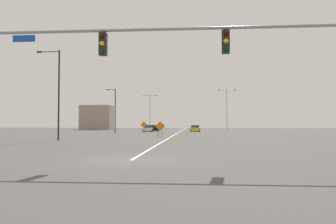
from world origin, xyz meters
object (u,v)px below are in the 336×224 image
Objects in this scene: street_lamp_mid_left at (115,109)px; construction_sign_right_lane at (160,127)px; street_lamp_far_left at (150,109)px; street_lamp_near_right at (227,106)px; car_yellow_far at (195,128)px; car_black_distant at (154,128)px; street_lamp_mid_right at (57,90)px; car_white_mid at (148,128)px; traffic_signal_assembly at (215,50)px; construction_sign_right_shoulder at (144,125)px.

construction_sign_right_lane is (9.30, -13.41, -2.98)m from street_lamp_mid_left.
street_lamp_mid_left is at bearing -91.57° from street_lamp_far_left.
street_lamp_near_right is 2.25× the size of car_yellow_far.
street_lamp_far_left is 2.13× the size of car_black_distant.
street_lamp_mid_right is (-21.24, -46.47, -0.77)m from street_lamp_near_right.
street_lamp_mid_right is at bearing -111.07° from car_yellow_far.
street_lamp_near_right is at bearing 34.00° from car_white_mid.
construction_sign_right_lane is (-12.08, -36.11, -4.48)m from street_lamp_near_right.
street_lamp_far_left is at bearing 88.43° from street_lamp_mid_left.
traffic_signal_assembly is 2.23× the size of street_lamp_mid_left.
street_lamp_mid_right is at bearing -96.86° from construction_sign_right_shoulder.
traffic_signal_assembly is 42.62m from street_lamp_mid_left.
construction_sign_right_shoulder is at bearing -84.49° from street_lamp_far_left.
street_lamp_mid_right is at bearing -90.82° from street_lamp_far_left.
street_lamp_mid_left is 31.22m from street_lamp_near_right.
traffic_signal_assembly is 51.98m from car_yellow_far.
construction_sign_right_lane is 25.08m from car_white_mid.
traffic_signal_assembly is 3.68× the size of car_black_distant.
car_black_distant is 9.71m from car_yellow_far.
street_lamp_far_left is 2.52× the size of car_white_mid.
construction_sign_right_lane is 29.50m from car_black_distant.
traffic_signal_assembly reaches higher than car_white_mid.
car_white_mid is at bearing 84.54° from construction_sign_right_shoulder.
street_lamp_near_right reaches higher than traffic_signal_assembly.
street_lamp_far_left is 5.00× the size of construction_sign_right_lane.
street_lamp_mid_left is 18.50m from car_yellow_far.
street_lamp_near_right is (20.36, -14.67, -0.01)m from street_lamp_far_left.
traffic_signal_assembly is at bearing -96.18° from street_lamp_near_right.
construction_sign_right_lane is at bearing -75.54° from construction_sign_right_shoulder.
street_lamp_near_right reaches higher than car_white_mid.
street_lamp_mid_left reaches higher than construction_sign_right_shoulder.
car_black_distant is (-16.40, -6.93, -5.08)m from street_lamp_near_right.
car_yellow_far is (8.84, -4.02, 0.01)m from car_black_distant.
car_white_mid is (4.11, 34.91, -4.30)m from street_lamp_mid_right.
street_lamp_mid_left is at bearing 90.35° from street_lamp_mid_right.
street_lamp_mid_left is at bearing -110.89° from car_white_mid.
street_lamp_mid_left reaches higher than car_white_mid.
street_lamp_near_right is 21.28m from car_white_mid.
street_lamp_mid_left is 0.85× the size of street_lamp_mid_right.
car_yellow_far is (4.53, 25.16, -0.59)m from construction_sign_right_lane.
street_lamp_near_right reaches higher than construction_sign_right_shoulder.
construction_sign_right_shoulder reaches higher than car_yellow_far.
traffic_signal_assembly is 48.87m from construction_sign_right_shoulder.
street_lamp_near_right is 2.50× the size of car_white_mid.
construction_sign_right_lane is 0.94× the size of construction_sign_right_shoulder.
street_lamp_mid_left is at bearing -133.29° from street_lamp_near_right.
car_white_mid is (0.35, 3.64, -0.69)m from construction_sign_right_shoulder.
traffic_signal_assembly is 56.80m from car_black_distant.
construction_sign_right_shoulder is (3.91, 7.51, -2.87)m from street_lamp_mid_left.
street_lamp_near_right is 1.09× the size of street_lamp_mid_right.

